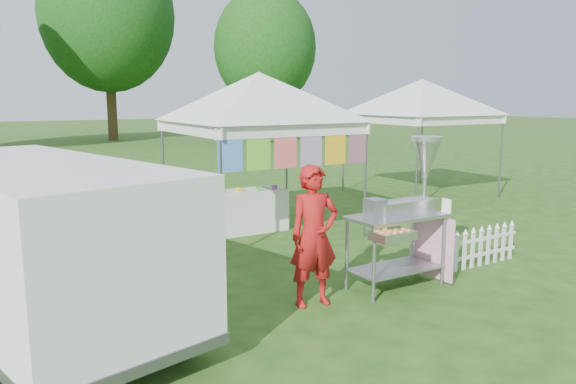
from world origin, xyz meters
TOP-DOWN VIEW (x-y plane):
  - ground at (0.00, 0.00)m, footprint 120.00×120.00m
  - canopy_main at (0.00, 3.49)m, footprint 4.24×4.24m
  - canopy_right at (5.50, 5.00)m, footprint 4.24×4.24m
  - tree_mid at (3.00, 28.00)m, footprint 7.60×7.60m
  - tree_right at (10.00, 22.00)m, footprint 5.60×5.60m
  - donut_cart at (0.25, -0.36)m, footprint 1.45×1.01m
  - vendor at (-1.25, -0.32)m, footprint 0.68×0.50m
  - cargo_van at (-4.28, 0.73)m, footprint 2.82×4.77m
  - picket_fence at (1.90, -0.26)m, footprint 1.44×0.07m
  - display_table at (-0.41, 3.57)m, footprint 1.80×0.70m

SIDE VIEW (x-z plane):
  - ground at x=0.00m, z-range 0.00..0.00m
  - picket_fence at x=1.90m, z-range 0.01..0.57m
  - display_table at x=-0.41m, z-range 0.00..0.79m
  - vendor at x=-1.25m, z-range 0.00..1.74m
  - cargo_van at x=-4.28m, z-range 0.07..1.93m
  - donut_cart at x=0.25m, z-range 0.18..2.20m
  - canopy_main at x=0.00m, z-range 1.26..4.71m
  - canopy_right at x=5.50m, z-range 1.27..4.72m
  - tree_right at x=10.00m, z-range 0.97..9.39m
  - tree_mid at x=3.00m, z-range 1.38..12.90m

